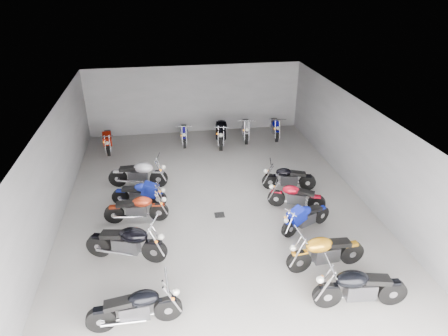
{
  "coord_description": "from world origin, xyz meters",
  "views": [
    {
      "loc": [
        -1.63,
        -11.23,
        7.19
      ],
      "look_at": [
        0.37,
        0.86,
        1.0
      ],
      "focal_mm": 32.0,
      "sensor_mm": 36.0,
      "label": 1
    }
  ],
  "objects": [
    {
      "name": "ground",
      "position": [
        0.0,
        0.0,
        0.0
      ],
      "size": [
        14.0,
        14.0,
        0.0
      ],
      "primitive_type": "plane",
      "color": "gray",
      "rests_on": "ground"
    },
    {
      "name": "wall_back",
      "position": [
        0.0,
        7.0,
        1.6
      ],
      "size": [
        10.0,
        0.1,
        3.2
      ],
      "primitive_type": "cube",
      "color": "gray",
      "rests_on": "ground"
    },
    {
      "name": "wall_left",
      "position": [
        -5.0,
        0.0,
        1.6
      ],
      "size": [
        0.1,
        14.0,
        3.2
      ],
      "primitive_type": "cube",
      "color": "gray",
      "rests_on": "ground"
    },
    {
      "name": "wall_right",
      "position": [
        5.0,
        0.0,
        1.6
      ],
      "size": [
        0.1,
        14.0,
        3.2
      ],
      "primitive_type": "cube",
      "color": "gray",
      "rests_on": "ground"
    },
    {
      "name": "ceiling",
      "position": [
        0.0,
        0.0,
        3.22
      ],
      "size": [
        10.0,
        14.0,
        0.04
      ],
      "primitive_type": "cube",
      "color": "black",
      "rests_on": "wall_back"
    },
    {
      "name": "drain_grate",
      "position": [
        0.0,
        -0.5,
        0.01
      ],
      "size": [
        0.32,
        0.32,
        0.01
      ],
      "primitive_type": "cube",
      "color": "black",
      "rests_on": "ground"
    },
    {
      "name": "motorcycle_left_a",
      "position": [
        -2.5,
        -4.57,
        0.51
      ],
      "size": [
        2.11,
        0.44,
        0.93
      ],
      "rotation": [
        0.0,
        0.0,
        -1.52
      ],
      "color": "black",
      "rests_on": "ground"
    },
    {
      "name": "motorcycle_left_c",
      "position": [
        -2.8,
        -2.22,
        0.55
      ],
      "size": [
        2.21,
        0.86,
        1.0
      ],
      "rotation": [
        0.0,
        0.0,
        -1.89
      ],
      "color": "black",
      "rests_on": "ground"
    },
    {
      "name": "motorcycle_left_d",
      "position": [
        -2.58,
        -0.42,
        0.48
      ],
      "size": [
        2.0,
        0.42,
        0.88
      ],
      "rotation": [
        0.0,
        0.0,
        -1.63
      ],
      "color": "black",
      "rests_on": "ground"
    },
    {
      "name": "motorcycle_left_e",
      "position": [
        -2.53,
        0.53,
        0.45
      ],
      "size": [
        1.83,
        0.58,
        0.82
      ],
      "rotation": [
        0.0,
        0.0,
        -1.82
      ],
      "color": "black",
      "rests_on": "ground"
    },
    {
      "name": "motorcycle_left_f",
      "position": [
        -2.59,
        1.86,
        0.52
      ],
      "size": [
        2.14,
        0.59,
        0.95
      ],
      "rotation": [
        0.0,
        0.0,
        -1.76
      ],
      "color": "black",
      "rests_on": "ground"
    },
    {
      "name": "motorcycle_right_a",
      "position": [
        2.63,
        -4.82,
        0.54
      ],
      "size": [
        2.25,
        0.5,
        0.99
      ],
      "rotation": [
        0.0,
        0.0,
        1.47
      ],
      "color": "black",
      "rests_on": "ground"
    },
    {
      "name": "motorcycle_right_b",
      "position": [
        2.36,
        -3.43,
        0.52
      ],
      "size": [
        2.18,
        0.47,
        0.96
      ],
      "rotation": [
        0.0,
        0.0,
        1.64
      ],
      "color": "black",
      "rests_on": "ground"
    },
    {
      "name": "motorcycle_right_c",
      "position": [
        2.44,
        -1.71,
        0.45
      ],
      "size": [
        1.76,
        0.88,
        0.82
      ],
      "rotation": [
        0.0,
        0.0,
        1.99
      ],
      "color": "black",
      "rests_on": "ground"
    },
    {
      "name": "motorcycle_right_d",
      "position": [
        2.54,
        -0.49,
        0.46
      ],
      "size": [
        1.79,
        0.87,
        0.84
      ],
      "rotation": [
        0.0,
        0.0,
        1.16
      ],
      "color": "black",
      "rests_on": "ground"
    },
    {
      "name": "motorcycle_right_e",
      "position": [
        2.69,
        0.78,
        0.46
      ],
      "size": [
        1.91,
        0.55,
        0.85
      ],
      "rotation": [
        0.0,
        0.0,
        1.36
      ],
      "color": "black",
      "rests_on": "ground"
    },
    {
      "name": "motorcycle_back_a",
      "position": [
        -4.0,
        5.43,
        0.47
      ],
      "size": [
        0.43,
        1.98,
        0.87
      ],
      "rotation": [
        0.0,
        0.0,
        3.23
      ],
      "color": "black",
      "rests_on": "ground"
    },
    {
      "name": "motorcycle_back_c",
      "position": [
        -0.66,
        5.68,
        0.45
      ],
      "size": [
        0.4,
        1.88,
        0.83
      ],
      "rotation": [
        0.0,
        0.0,
        3.08
      ],
      "color": "black",
      "rests_on": "ground"
    },
    {
      "name": "motorcycle_back_d",
      "position": [
        0.99,
        5.34,
        0.57
      ],
      "size": [
        0.63,
        2.38,
        1.05
      ],
      "rotation": [
        0.0,
        0.0,
        2.96
      ],
      "color": "black",
      "rests_on": "ground"
    },
    {
      "name": "motorcycle_back_e",
      "position": [
        2.21,
        5.72,
        0.49
      ],
      "size": [
        0.53,
        2.05,
        0.91
      ],
      "rotation": [
        0.0,
        0.0,
        2.97
      ],
      "color": "black",
      "rests_on": "ground"
    },
    {
      "name": "motorcycle_back_f",
      "position": [
        3.62,
        5.73,
        0.47
      ],
      "size": [
        0.5,
        1.97,
        0.87
      ],
      "rotation": [
        0.0,
        0.0,
        2.98
      ],
      "color": "black",
      "rests_on": "ground"
    }
  ]
}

